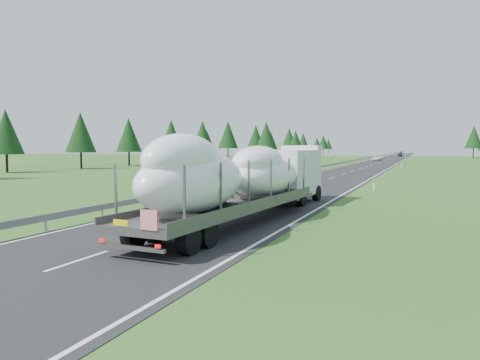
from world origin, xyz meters
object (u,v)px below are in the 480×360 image
at_px(boat_truck, 249,176).
at_px(distant_car_dark, 400,155).
at_px(distant_car_blue, 401,152).
at_px(highway_sign, 406,158).
at_px(distant_van, 378,158).

bearing_deg(boat_truck, distant_car_dark, 90.38).
height_order(boat_truck, distant_car_blue, boat_truck).
bearing_deg(boat_truck, highway_sign, 85.88).
distance_m(boat_truck, distant_car_blue, 271.49).
xyz_separation_m(boat_truck, distant_car_blue, (-5.26, 271.43, -1.63)).
bearing_deg(distant_car_blue, distant_car_dark, -83.36).
xyz_separation_m(boat_truck, distant_van, (-4.10, 114.50, -1.59)).
xyz_separation_m(highway_sign, distant_car_blue, (-10.28, 201.78, -1.13)).
distance_m(boat_truck, distant_car_dark, 175.92).
relative_size(boat_truck, distant_car_dark, 5.67).
bearing_deg(distant_car_blue, boat_truck, -84.71).
xyz_separation_m(boat_truck, distant_car_dark, (-1.16, 175.91, -1.67)).
height_order(highway_sign, boat_truck, boat_truck).
bearing_deg(highway_sign, distant_van, 101.49).
distance_m(boat_truck, distant_van, 114.58).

